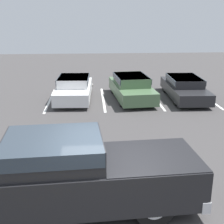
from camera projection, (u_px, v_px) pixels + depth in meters
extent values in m
plane|color=#423F3F|center=(114.00, 212.00, 7.37)|extent=(60.00, 60.00, 0.00)
cube|color=white|center=(50.00, 100.00, 16.79)|extent=(0.12, 4.82, 0.01)
cube|color=white|center=(103.00, 99.00, 16.98)|extent=(0.12, 4.82, 0.01)
cube|color=white|center=(155.00, 98.00, 17.17)|extent=(0.12, 4.82, 0.01)
cube|color=white|center=(206.00, 97.00, 17.37)|extent=(0.12, 4.82, 0.01)
cube|color=black|center=(68.00, 180.00, 7.30)|extent=(6.27, 2.34, 0.97)
cube|color=black|center=(53.00, 150.00, 7.02)|extent=(2.32, 1.95, 0.59)
cube|color=#2D3842|center=(53.00, 145.00, 6.98)|extent=(2.28, 2.00, 0.32)
cube|color=black|center=(150.00, 158.00, 7.40)|extent=(2.39, 2.03, 0.14)
cube|color=silver|center=(190.00, 185.00, 7.78)|extent=(0.32, 2.02, 0.28)
cylinder|color=black|center=(138.00, 170.00, 8.37)|extent=(0.96, 0.39, 0.94)
cylinder|color=#ADADB2|center=(138.00, 170.00, 8.37)|extent=(0.54, 0.38, 0.52)
cylinder|color=black|center=(153.00, 205.00, 6.86)|extent=(0.96, 0.39, 0.94)
cylinder|color=#ADADB2|center=(153.00, 205.00, 6.86)|extent=(0.54, 0.38, 0.52)
cube|color=silver|center=(74.00, 91.00, 16.72)|extent=(1.94, 4.33, 0.61)
cube|color=silver|center=(74.00, 81.00, 16.64)|extent=(1.64, 2.28, 0.46)
cube|color=#2D3842|center=(74.00, 79.00, 16.61)|extent=(1.71, 2.24, 0.28)
cylinder|color=black|center=(87.00, 100.00, 15.61)|extent=(0.26, 0.66, 0.65)
cylinder|color=#ADADB2|center=(87.00, 100.00, 15.61)|extent=(0.26, 0.37, 0.36)
cylinder|color=black|center=(57.00, 100.00, 15.57)|extent=(0.26, 0.66, 0.65)
cylinder|color=#ADADB2|center=(57.00, 100.00, 15.57)|extent=(0.26, 0.37, 0.36)
cylinder|color=black|center=(89.00, 88.00, 17.96)|extent=(0.26, 0.66, 0.65)
cylinder|color=#ADADB2|center=(89.00, 88.00, 17.96)|extent=(0.26, 0.37, 0.36)
cylinder|color=black|center=(63.00, 89.00, 17.93)|extent=(0.26, 0.66, 0.65)
cylinder|color=#ADADB2|center=(63.00, 89.00, 17.93)|extent=(0.26, 0.37, 0.36)
cube|color=#4C6B47|center=(131.00, 90.00, 16.86)|extent=(2.18, 4.69, 0.63)
cube|color=#4C6B47|center=(131.00, 80.00, 16.77)|extent=(1.77, 2.50, 0.48)
cube|color=#2D3842|center=(131.00, 78.00, 16.75)|extent=(1.84, 2.46, 0.29)
cylinder|color=black|center=(152.00, 99.00, 15.78)|extent=(0.27, 0.69, 0.67)
cylinder|color=#ADADB2|center=(152.00, 99.00, 15.78)|extent=(0.26, 0.39, 0.37)
cylinder|color=black|center=(122.00, 100.00, 15.55)|extent=(0.27, 0.69, 0.67)
cylinder|color=#ADADB2|center=(122.00, 100.00, 15.55)|extent=(0.26, 0.39, 0.37)
cylinder|color=black|center=(139.00, 87.00, 18.26)|extent=(0.27, 0.69, 0.67)
cylinder|color=#ADADB2|center=(139.00, 87.00, 18.26)|extent=(0.26, 0.39, 0.37)
cylinder|color=black|center=(113.00, 88.00, 18.03)|extent=(0.27, 0.69, 0.67)
cylinder|color=#ADADB2|center=(113.00, 88.00, 18.03)|extent=(0.26, 0.39, 0.37)
cube|color=#232326|center=(184.00, 90.00, 17.03)|extent=(1.88, 4.79, 0.57)
cube|color=#232326|center=(185.00, 81.00, 16.97)|extent=(1.60, 2.51, 0.42)
cube|color=#2D3842|center=(185.00, 79.00, 16.94)|extent=(1.67, 2.46, 0.25)
cylinder|color=black|center=(206.00, 99.00, 15.80)|extent=(0.23, 0.63, 0.63)
cylinder|color=#ADADB2|center=(206.00, 99.00, 15.80)|extent=(0.23, 0.35, 0.35)
cylinder|color=black|center=(177.00, 99.00, 15.74)|extent=(0.23, 0.63, 0.63)
cylinder|color=#ADADB2|center=(177.00, 99.00, 15.74)|extent=(0.23, 0.35, 0.35)
cylinder|color=black|center=(191.00, 87.00, 18.41)|extent=(0.23, 0.63, 0.63)
cylinder|color=#ADADB2|center=(191.00, 87.00, 18.41)|extent=(0.23, 0.35, 0.35)
cylinder|color=black|center=(165.00, 87.00, 18.35)|extent=(0.23, 0.63, 0.63)
cylinder|color=#ADADB2|center=(165.00, 87.00, 18.35)|extent=(0.23, 0.35, 0.35)
cube|color=#B7B2A8|center=(79.00, 85.00, 19.87)|extent=(1.84, 0.20, 0.14)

